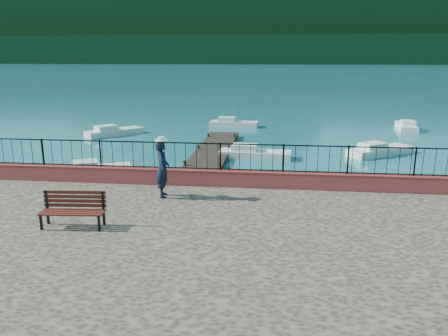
% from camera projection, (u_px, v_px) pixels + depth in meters
% --- Properties ---
extents(ground, '(2000.00, 2000.00, 0.00)m').
position_uv_depth(ground, '(215.00, 264.00, 12.35)').
color(ground, '#19596B').
rests_on(ground, ground).
extents(parapet, '(28.00, 0.46, 0.58)m').
position_uv_depth(parapet, '(229.00, 178.00, 15.53)').
color(parapet, '#C04546').
rests_on(parapet, promenade).
extents(railing, '(27.00, 0.05, 0.95)m').
position_uv_depth(railing, '(229.00, 157.00, 15.34)').
color(railing, black).
rests_on(railing, parapet).
extents(dock, '(2.00, 16.00, 0.30)m').
position_uv_depth(dock, '(208.00, 159.00, 24.07)').
color(dock, '#2D231C').
rests_on(dock, ground).
extents(far_forest, '(900.00, 60.00, 18.00)m').
position_uv_depth(far_forest, '(273.00, 50.00, 298.58)').
color(far_forest, black).
rests_on(far_forest, ground).
extents(foothills, '(900.00, 120.00, 44.00)m').
position_uv_depth(foothills, '(274.00, 34.00, 353.01)').
color(foothills, black).
rests_on(foothills, ground).
extents(park_bench, '(1.76, 0.69, 0.96)m').
position_uv_depth(park_bench, '(73.00, 217.00, 11.82)').
color(park_bench, black).
rests_on(park_bench, promenade).
extents(person, '(0.61, 0.78, 1.88)m').
position_uv_depth(person, '(162.00, 169.00, 14.21)').
color(person, black).
rests_on(person, promenade).
extents(hat, '(0.44, 0.44, 0.12)m').
position_uv_depth(hat, '(161.00, 139.00, 13.96)').
color(hat, white).
rests_on(hat, person).
extents(boat_0, '(3.60, 2.63, 0.80)m').
position_uv_depth(boat_0, '(96.00, 168.00, 21.33)').
color(boat_0, silver).
rests_on(boat_0, ground).
extents(boat_1, '(4.17, 1.60, 0.80)m').
position_uv_depth(boat_1, '(255.00, 151.00, 24.97)').
color(boat_1, white).
rests_on(boat_1, ground).
extents(boat_2, '(4.26, 3.48, 0.80)m').
position_uv_depth(boat_2, '(380.00, 148.00, 25.84)').
color(boat_2, silver).
rests_on(boat_2, ground).
extents(boat_3, '(3.84, 3.92, 0.80)m').
position_uv_depth(boat_3, '(114.00, 130.00, 32.17)').
color(boat_3, silver).
rests_on(boat_3, ground).
extents(boat_4, '(4.05, 1.66, 0.80)m').
position_uv_depth(boat_4, '(234.00, 122.00, 36.00)').
color(boat_4, silver).
rests_on(boat_4, ground).
extents(boat_5, '(1.75, 3.78, 0.80)m').
position_uv_depth(boat_5, '(407.00, 124.00, 34.65)').
color(boat_5, white).
rests_on(boat_5, ground).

